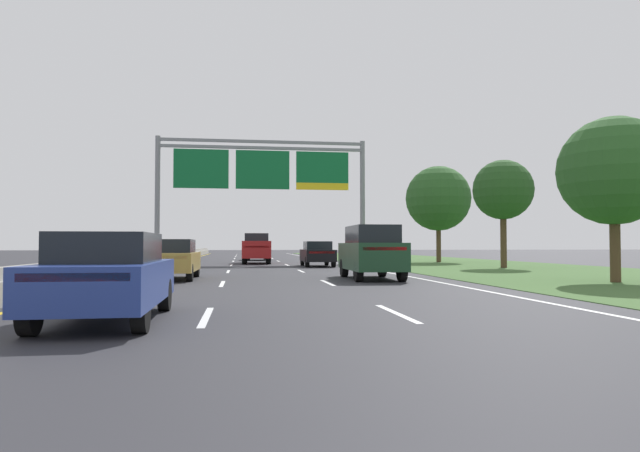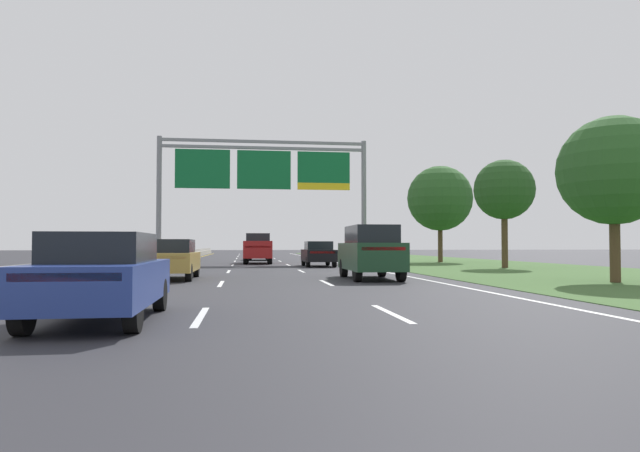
{
  "view_description": "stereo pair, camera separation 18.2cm",
  "coord_description": "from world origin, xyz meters",
  "px_view_note": "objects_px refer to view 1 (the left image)",
  "views": [
    {
      "loc": [
        -1.2,
        -0.35,
        1.36
      ],
      "look_at": [
        2.49,
        26.0,
        2.25
      ],
      "focal_mm": 31.58,
      "sensor_mm": 36.0,
      "label": 1
    },
    {
      "loc": [
        -1.02,
        -0.38,
        1.36
      ],
      "look_at": [
        2.49,
        26.0,
        2.25
      ],
      "focal_mm": 31.58,
      "sensor_mm": 36.0,
      "label": 2
    }
  ],
  "objects_px": {
    "car_grey_centre_lane_sedan": "(257,251)",
    "roadside_tree_far": "(438,199)",
    "pickup_truck_red": "(257,249)",
    "car_blue_left_lane_sedan": "(108,275)",
    "overhead_sign_gantry": "(263,175)",
    "car_gold_left_lane_sedan": "(173,259)",
    "car_black_right_lane_sedan": "(317,253)",
    "roadside_tree_near": "(614,171)",
    "car_darkgreen_right_lane_suv": "(371,251)",
    "roadside_tree_mid": "(503,190)"
  },
  "relations": [
    {
      "from": "pickup_truck_red",
      "to": "car_gold_left_lane_sedan",
      "type": "distance_m",
      "value": 18.95
    },
    {
      "from": "car_darkgreen_right_lane_suv",
      "to": "roadside_tree_mid",
      "type": "distance_m",
      "value": 14.13
    },
    {
      "from": "pickup_truck_red",
      "to": "car_blue_left_lane_sedan",
      "type": "height_order",
      "value": "pickup_truck_red"
    },
    {
      "from": "pickup_truck_red",
      "to": "roadside_tree_mid",
      "type": "relative_size",
      "value": 0.86
    },
    {
      "from": "roadside_tree_near",
      "to": "roadside_tree_far",
      "type": "relative_size",
      "value": 0.8
    },
    {
      "from": "car_grey_centre_lane_sedan",
      "to": "car_darkgreen_right_lane_suv",
      "type": "relative_size",
      "value": 0.94
    },
    {
      "from": "car_black_right_lane_sedan",
      "to": "car_gold_left_lane_sedan",
      "type": "bearing_deg",
      "value": 149.59
    },
    {
      "from": "car_black_right_lane_sedan",
      "to": "roadside_tree_near",
      "type": "distance_m",
      "value": 18.89
    },
    {
      "from": "car_blue_left_lane_sedan",
      "to": "overhead_sign_gantry",
      "type": "bearing_deg",
      "value": -8.0
    },
    {
      "from": "car_black_right_lane_sedan",
      "to": "roadside_tree_far",
      "type": "height_order",
      "value": "roadside_tree_far"
    },
    {
      "from": "car_grey_centre_lane_sedan",
      "to": "car_gold_left_lane_sedan",
      "type": "xyz_separation_m",
      "value": [
        -4.06,
        -27.24,
        0.0
      ]
    },
    {
      "from": "overhead_sign_gantry",
      "to": "pickup_truck_red",
      "type": "height_order",
      "value": "overhead_sign_gantry"
    },
    {
      "from": "car_blue_left_lane_sedan",
      "to": "roadside_tree_far",
      "type": "height_order",
      "value": "roadside_tree_far"
    },
    {
      "from": "car_darkgreen_right_lane_suv",
      "to": "roadside_tree_near",
      "type": "relative_size",
      "value": 0.79
    },
    {
      "from": "car_black_right_lane_sedan",
      "to": "car_blue_left_lane_sedan",
      "type": "height_order",
      "value": "same"
    },
    {
      "from": "roadside_tree_near",
      "to": "car_gold_left_lane_sedan",
      "type": "bearing_deg",
      "value": 165.24
    },
    {
      "from": "car_darkgreen_right_lane_suv",
      "to": "roadside_tree_far",
      "type": "distance_m",
      "value": 22.63
    },
    {
      "from": "roadside_tree_mid",
      "to": "roadside_tree_far",
      "type": "distance_m",
      "value": 10.68
    },
    {
      "from": "overhead_sign_gantry",
      "to": "car_blue_left_lane_sedan",
      "type": "relative_size",
      "value": 3.41
    },
    {
      "from": "car_gold_left_lane_sedan",
      "to": "roadside_tree_far",
      "type": "bearing_deg",
      "value": -42.79
    },
    {
      "from": "car_gold_left_lane_sedan",
      "to": "roadside_tree_near",
      "type": "distance_m",
      "value": 16.82
    },
    {
      "from": "overhead_sign_gantry",
      "to": "roadside_tree_far",
      "type": "bearing_deg",
      "value": 5.31
    },
    {
      "from": "overhead_sign_gantry",
      "to": "car_black_right_lane_sedan",
      "type": "bearing_deg",
      "value": -59.06
    },
    {
      "from": "overhead_sign_gantry",
      "to": "car_black_right_lane_sedan",
      "type": "relative_size",
      "value": 3.41
    },
    {
      "from": "roadside_tree_far",
      "to": "car_blue_left_lane_sedan",
      "type": "bearing_deg",
      "value": -119.13
    },
    {
      "from": "overhead_sign_gantry",
      "to": "roadside_tree_near",
      "type": "bearing_deg",
      "value": -61.74
    },
    {
      "from": "pickup_truck_red",
      "to": "roadside_tree_near",
      "type": "height_order",
      "value": "roadside_tree_near"
    },
    {
      "from": "pickup_truck_red",
      "to": "car_blue_left_lane_sedan",
      "type": "distance_m",
      "value": 31.06
    },
    {
      "from": "overhead_sign_gantry",
      "to": "car_blue_left_lane_sedan",
      "type": "xyz_separation_m",
      "value": [
        -3.84,
        -30.04,
        -5.58
      ]
    },
    {
      "from": "overhead_sign_gantry",
      "to": "roadside_tree_mid",
      "type": "distance_m",
      "value": 16.71
    },
    {
      "from": "overhead_sign_gantry",
      "to": "roadside_tree_near",
      "type": "xyz_separation_m",
      "value": [
        11.8,
        -21.94,
        -2.38
      ]
    },
    {
      "from": "overhead_sign_gantry",
      "to": "roadside_tree_near",
      "type": "relative_size",
      "value": 2.52
    },
    {
      "from": "pickup_truck_red",
      "to": "car_black_right_lane_sedan",
      "type": "distance_m",
      "value": 7.22
    },
    {
      "from": "car_grey_centre_lane_sedan",
      "to": "roadside_tree_far",
      "type": "height_order",
      "value": "roadside_tree_far"
    },
    {
      "from": "car_darkgreen_right_lane_suv",
      "to": "car_gold_left_lane_sedan",
      "type": "height_order",
      "value": "car_darkgreen_right_lane_suv"
    },
    {
      "from": "car_gold_left_lane_sedan",
      "to": "car_blue_left_lane_sedan",
      "type": "height_order",
      "value": "same"
    },
    {
      "from": "car_blue_left_lane_sedan",
      "to": "car_gold_left_lane_sedan",
      "type": "bearing_deg",
      "value": 0.84
    },
    {
      "from": "roadside_tree_mid",
      "to": "roadside_tree_far",
      "type": "bearing_deg",
      "value": 90.48
    },
    {
      "from": "car_darkgreen_right_lane_suv",
      "to": "car_blue_left_lane_sedan",
      "type": "distance_m",
      "value": 13.59
    },
    {
      "from": "car_grey_centre_lane_sedan",
      "to": "car_blue_left_lane_sedan",
      "type": "distance_m",
      "value": 39.72
    },
    {
      "from": "pickup_truck_red",
      "to": "overhead_sign_gantry",
      "type": "bearing_deg",
      "value": -152.99
    },
    {
      "from": "car_gold_left_lane_sedan",
      "to": "car_grey_centre_lane_sedan",
      "type": "bearing_deg",
      "value": -8.16
    },
    {
      "from": "overhead_sign_gantry",
      "to": "car_black_right_lane_sedan",
      "type": "height_order",
      "value": "overhead_sign_gantry"
    },
    {
      "from": "car_grey_centre_lane_sedan",
      "to": "car_darkgreen_right_lane_suv",
      "type": "bearing_deg",
      "value": -174.06
    },
    {
      "from": "roadside_tree_far",
      "to": "car_grey_centre_lane_sedan",
      "type": "bearing_deg",
      "value": 149.01
    },
    {
      "from": "car_grey_centre_lane_sedan",
      "to": "roadside_tree_far",
      "type": "bearing_deg",
      "value": -122.57
    },
    {
      "from": "overhead_sign_gantry",
      "to": "car_darkgreen_right_lane_suv",
      "type": "xyz_separation_m",
      "value": [
        3.6,
        -18.67,
        -5.3
      ]
    },
    {
      "from": "roadside_tree_mid",
      "to": "car_blue_left_lane_sedan",
      "type": "bearing_deg",
      "value": -130.36
    },
    {
      "from": "car_darkgreen_right_lane_suv",
      "to": "car_black_right_lane_sedan",
      "type": "bearing_deg",
      "value": 2.59
    },
    {
      "from": "pickup_truck_red",
      "to": "roadside_tree_near",
      "type": "relative_size",
      "value": 0.91
    }
  ]
}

